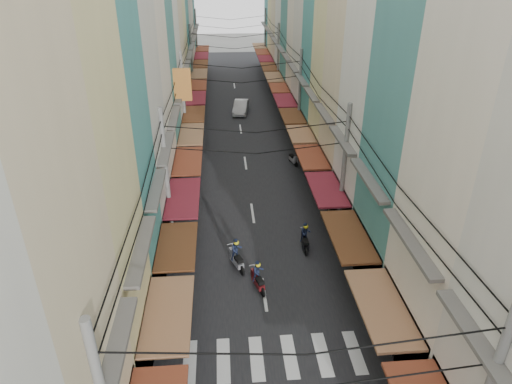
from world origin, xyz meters
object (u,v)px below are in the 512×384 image
market_umbrella (439,329)px  traffic_sign (375,245)px  white_car (241,113)px  bicycle (353,248)px

market_umbrella → traffic_sign: bearing=95.9°
white_car → bicycle: (5.22, -25.38, 0.00)m
bicycle → traffic_sign: traffic_sign is taller
market_umbrella → traffic_sign: (-0.62, 6.06, -0.22)m
white_car → market_umbrella: market_umbrella is taller
white_car → market_umbrella: bearing=-71.0°
white_car → market_umbrella: (6.06, -34.03, 2.17)m
bicycle → market_umbrella: size_ratio=0.69×
white_car → market_umbrella: 34.63m
market_umbrella → traffic_sign: 6.09m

